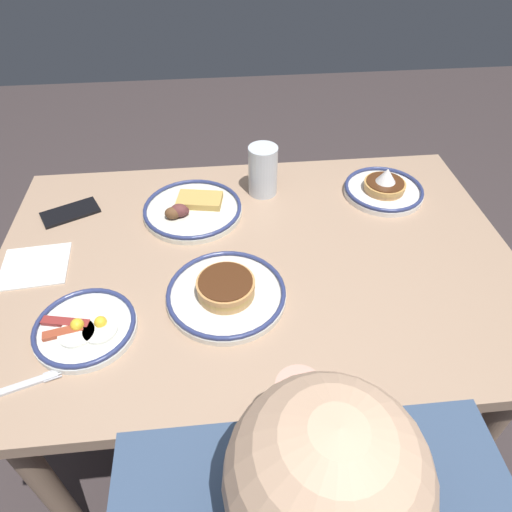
{
  "coord_description": "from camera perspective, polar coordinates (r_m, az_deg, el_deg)",
  "views": [
    {
      "loc": [
        0.08,
        0.79,
        1.48
      ],
      "look_at": [
        0.0,
        0.03,
        0.77
      ],
      "focal_mm": 32.2,
      "sensor_mm": 36.0,
      "label": 1
    }
  ],
  "objects": [
    {
      "name": "fork_near",
      "position": [
        0.97,
        -28.84,
        -14.54
      ],
      "size": [
        0.2,
        0.08,
        0.01
      ],
      "color": "silver",
      "rests_on": "dining_table"
    },
    {
      "name": "ground_plane",
      "position": [
        1.68,
        0.06,
        -18.98
      ],
      "size": [
        6.0,
        6.0,
        0.0
      ],
      "primitive_type": "plane",
      "color": "#3E3434"
    },
    {
      "name": "plate_near_main",
      "position": [
        1.33,
        15.6,
        8.1
      ],
      "size": [
        0.22,
        0.22,
        0.08
      ],
      "color": "white",
      "rests_on": "dining_table"
    },
    {
      "name": "paper_napkin",
      "position": [
        1.18,
        -25.76,
        -1.14
      ],
      "size": [
        0.16,
        0.15,
        0.0
      ],
      "primitive_type": "cube",
      "rotation": [
        0.0,
        0.0,
        0.08
      ],
      "color": "white",
      "rests_on": "dining_table"
    },
    {
      "name": "plate_far_companion",
      "position": [
        1.23,
        -7.92,
        5.8
      ],
      "size": [
        0.26,
        0.26,
        0.05
      ],
      "color": "silver",
      "rests_on": "dining_table"
    },
    {
      "name": "dining_table",
      "position": [
        1.15,
        0.09,
        -3.51
      ],
      "size": [
        1.23,
        0.84,
        0.74
      ],
      "color": "tan",
      "rests_on": "ground_plane"
    },
    {
      "name": "plate_center_pancakes",
      "position": [
        0.99,
        -3.73,
        -4.51
      ],
      "size": [
        0.26,
        0.26,
        0.05
      ],
      "color": "silver",
      "rests_on": "dining_table"
    },
    {
      "name": "drinking_glass",
      "position": [
        1.27,
        0.85,
        10.29
      ],
      "size": [
        0.08,
        0.08,
        0.14
      ],
      "color": "silver",
      "rests_on": "dining_table"
    },
    {
      "name": "cell_phone",
      "position": [
        1.31,
        -22.07,
        5.03
      ],
      "size": [
        0.16,
        0.13,
        0.01
      ],
      "primitive_type": "cube",
      "rotation": [
        0.0,
        0.0,
        0.45
      ],
      "color": "black",
      "rests_on": "dining_table"
    },
    {
      "name": "plate_far_side",
      "position": [
        0.99,
        -20.47,
        -8.37
      ],
      "size": [
        0.2,
        0.2,
        0.04
      ],
      "color": "white",
      "rests_on": "dining_table"
    }
  ]
}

